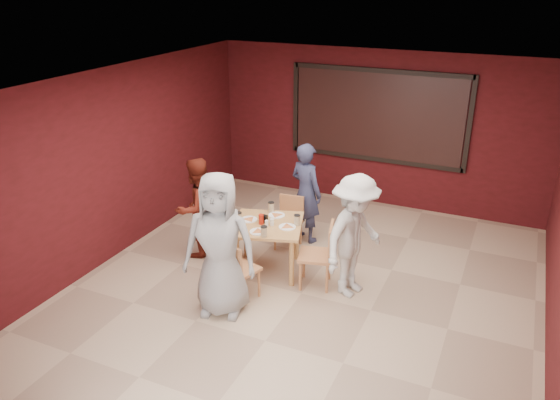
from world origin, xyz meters
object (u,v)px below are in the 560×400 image
at_px(chair_left, 225,227).
at_px(diner_left, 197,208).
at_px(chair_right, 321,252).
at_px(diner_right, 354,236).
at_px(diner_back, 306,193).
at_px(chair_front, 237,267).
at_px(diner_front, 220,245).
at_px(chair_back, 289,219).
at_px(dining_table, 268,229).

xyz_separation_m(chair_left, diner_left, (-0.45, -0.03, 0.25)).
bearing_deg(chair_right, diner_right, 1.57).
bearing_deg(diner_back, chair_left, 73.68).
height_order(diner_left, diner_right, diner_right).
bearing_deg(chair_front, chair_left, 127.42).
bearing_deg(chair_right, diner_front, -131.00).
height_order(chair_front, chair_back, chair_front).
relative_size(diner_back, diner_left, 1.05).
xyz_separation_m(chair_back, chair_left, (-0.71, -0.79, 0.06)).
bearing_deg(diner_left, chair_right, 104.50).
distance_m(diner_back, diner_left, 1.72).
xyz_separation_m(chair_left, diner_back, (0.85, 1.10, 0.29)).
bearing_deg(chair_front, chair_back, 89.81).
xyz_separation_m(diner_back, diner_left, (-1.30, -1.13, -0.04)).
xyz_separation_m(diner_front, diner_left, (-1.09, 1.18, -0.17)).
distance_m(chair_left, diner_right, 2.05).
height_order(chair_front, diner_front, diner_front).
bearing_deg(chair_back, chair_front, -90.19).
bearing_deg(diner_back, chair_front, 107.19).
bearing_deg(diner_back, chair_right, 141.84).
distance_m(chair_back, diner_left, 1.44).
xyz_separation_m(chair_right, diner_right, (0.44, 0.01, 0.32)).
bearing_deg(diner_left, chair_left, 111.39).
xyz_separation_m(diner_left, diner_right, (2.46, -0.09, 0.08)).
distance_m(chair_left, diner_back, 1.42).
bearing_deg(chair_front, diner_back, 85.72).
relative_size(chair_left, diner_right, 0.54).
distance_m(diner_front, diner_back, 2.32).
relative_size(dining_table, diner_back, 0.74).
distance_m(chair_left, diner_left, 0.51).
relative_size(chair_back, diner_back, 0.50).
xyz_separation_m(diner_back, diner_right, (1.16, -1.22, 0.04)).
distance_m(dining_table, chair_back, 0.87).
relative_size(diner_front, diner_right, 1.11).
xyz_separation_m(chair_front, chair_right, (0.87, 0.78, 0.04)).
height_order(chair_right, diner_right, diner_right).
relative_size(diner_back, diner_right, 0.96).
bearing_deg(chair_back, dining_table, -87.94).
distance_m(chair_left, chair_right, 1.58).
bearing_deg(chair_back, diner_front, -91.85).
relative_size(dining_table, chair_front, 1.39).
bearing_deg(diner_front, chair_left, 103.37).
relative_size(diner_left, diner_right, 0.91).
height_order(dining_table, chair_back, dining_table).
xyz_separation_m(dining_table, chair_back, (-0.03, 0.84, -0.20)).
distance_m(chair_right, diner_back, 1.46).
xyz_separation_m(chair_back, diner_back, (0.14, 0.31, 0.34)).
relative_size(chair_left, diner_front, 0.49).
bearing_deg(chair_right, dining_table, 174.66).
distance_m(chair_front, diner_left, 1.48).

